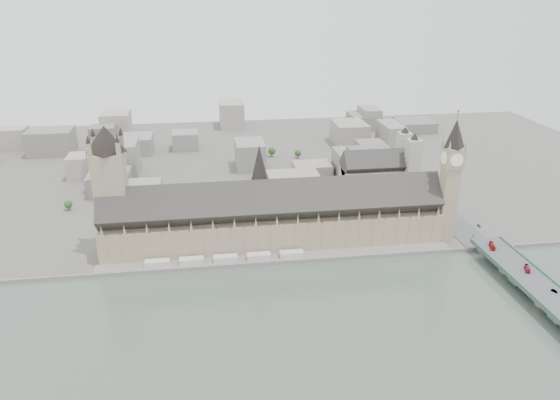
{
  "coord_description": "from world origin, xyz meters",
  "views": [
    {
      "loc": [
        -52.17,
        -370.96,
        194.2
      ],
      "look_at": [
        7.91,
        38.95,
        30.05
      ],
      "focal_mm": 35.0,
      "sensor_mm": 36.0,
      "label": 1
    }
  ],
  "objects": [
    {
      "name": "red_bus_north",
      "position": [
        158.52,
        -30.97,
        11.86
      ],
      "size": [
        6.21,
        11.82,
        3.22
      ],
      "primitive_type": "imported",
      "rotation": [
        0.0,
        0.0,
        -0.32
      ],
      "color": "#9E1312",
      "rests_on": "westminster_bridge"
    },
    {
      "name": "city_skyline_inland",
      "position": [
        0.0,
        245.0,
        19.0
      ],
      "size": [
        720.0,
        360.0,
        38.0
      ],
      "primitive_type": null,
      "color": "gray",
      "rests_on": "ground"
    },
    {
      "name": "westminster_abbey",
      "position": [
        110.92,
        95.0,
        25.08
      ],
      "size": [
        68.0,
        36.0,
        64.0
      ],
      "color": "#9F998F",
      "rests_on": "ground"
    },
    {
      "name": "central_tower",
      "position": [
        -10.0,
        26.0,
        57.92
      ],
      "size": [
        13.0,
        13.0,
        48.0
      ],
      "color": "gray",
      "rests_on": "ground"
    },
    {
      "name": "red_bus_south",
      "position": [
        165.07,
        -67.07,
        11.7
      ],
      "size": [
        6.41,
        10.54,
        2.91
      ],
      "primitive_type": "imported",
      "rotation": [
        0.0,
        0.0,
        -0.41
      ],
      "color": "maroon",
      "rests_on": "westminster_bridge"
    },
    {
      "name": "elizabeth_tower",
      "position": [
        138.0,
        8.0,
        58.09
      ],
      "size": [
        17.0,
        17.0,
        107.5
      ],
      "color": "tan",
      "rests_on": "ground"
    },
    {
      "name": "embankment_wall",
      "position": [
        0.0,
        -15.0,
        1.5
      ],
      "size": [
        600.0,
        1.5,
        3.0
      ],
      "primitive_type": "cube",
      "color": "slate",
      "rests_on": "ground"
    },
    {
      "name": "river_terrace",
      "position": [
        0.0,
        -7.5,
        1.0
      ],
      "size": [
        270.0,
        15.0,
        2.0
      ],
      "primitive_type": "cube",
      "color": "slate",
      "rests_on": "ground"
    },
    {
      "name": "westminster_bridge",
      "position": [
        162.0,
        -87.5,
        5.12
      ],
      "size": [
        25.0,
        325.0,
        10.25
      ],
      "primitive_type": "cube",
      "color": "#474749",
      "rests_on": "ground"
    },
    {
      "name": "ground",
      "position": [
        0.0,
        0.0,
        0.0
      ],
      "size": [
        900.0,
        900.0,
        0.0
      ],
      "primitive_type": "plane",
      "color": "#595651",
      "rests_on": "ground"
    },
    {
      "name": "park_trees",
      "position": [
        -10.0,
        60.0,
        7.5
      ],
      "size": [
        110.0,
        30.0,
        15.0
      ],
      "primitive_type": null,
      "color": "#1E4A1A",
      "rests_on": "ground"
    },
    {
      "name": "car_silver",
      "position": [
        166.38,
        -95.85,
        10.95
      ],
      "size": [
        3.0,
        4.46,
        1.39
      ],
      "primitive_type": "imported",
      "rotation": [
        0.0,
        0.0,
        0.4
      ],
      "color": "gray",
      "rests_on": "westminster_bridge"
    },
    {
      "name": "victoria_tower",
      "position": [
        -122.0,
        26.0,
        55.2
      ],
      "size": [
        30.0,
        30.0,
        100.0
      ],
      "color": "tan",
      "rests_on": "ground"
    },
    {
      "name": "palace_of_westminster",
      "position": [
        0.0,
        19.7,
        22.71
      ],
      "size": [
        265.0,
        40.73,
        55.44
      ],
      "color": "tan",
      "rests_on": "ground"
    },
    {
      "name": "car_approach",
      "position": [
        167.23,
        6.39,
        11.04
      ],
      "size": [
        3.28,
        5.77,
        1.58
      ],
      "primitive_type": "imported",
      "rotation": [
        0.0,
        0.0,
        -0.21
      ],
      "color": "gray",
      "rests_on": "westminster_bridge"
    },
    {
      "name": "terrace_tents",
      "position": [
        -40.0,
        -7.0,
        4.0
      ],
      "size": [
        118.0,
        7.0,
        4.0
      ],
      "color": "silver",
      "rests_on": "river_terrace"
    }
  ]
}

